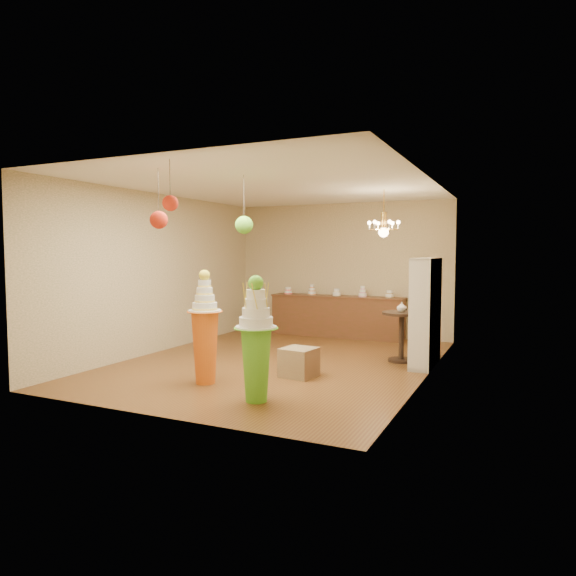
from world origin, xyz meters
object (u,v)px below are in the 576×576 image
at_px(pedestal_orange, 205,338).
at_px(sideboard, 337,315).
at_px(round_table, 401,330).
at_px(pedestal_green, 256,348).

relative_size(pedestal_orange, sideboard, 0.54).
height_order(pedestal_orange, sideboard, pedestal_orange).
bearing_deg(round_table, pedestal_orange, -130.09).
height_order(sideboard, round_table, sideboard).
relative_size(pedestal_green, pedestal_orange, 0.98).
distance_m(pedestal_green, round_table, 3.37).
distance_m(pedestal_green, sideboard, 5.27).
xyz_separation_m(pedestal_green, sideboard, (-0.76, 5.21, -0.21)).
height_order(pedestal_orange, round_table, pedestal_orange).
xyz_separation_m(pedestal_orange, round_table, (2.25, 2.67, -0.11)).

